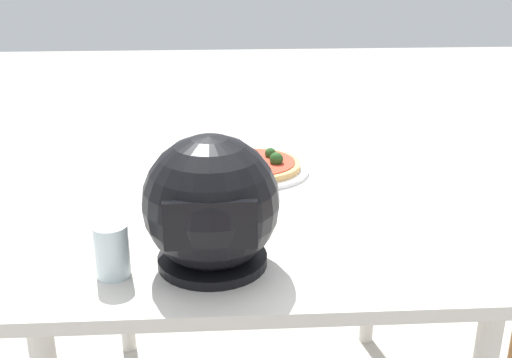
{
  "coord_description": "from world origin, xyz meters",
  "views": [
    {
      "loc": [
        0.09,
        1.49,
        1.41
      ],
      "look_at": [
        -0.01,
        -0.11,
        0.79
      ],
      "focal_mm": 43.97,
      "sensor_mm": 36.0,
      "label": 1
    }
  ],
  "objects_px": {
    "dining_table": "(256,233)",
    "pizza": "(257,164)",
    "drinking_glass": "(112,251)",
    "motorcycle_helmet": "(211,205)"
  },
  "relations": [
    {
      "from": "motorcycle_helmet",
      "to": "pizza",
      "type": "bearing_deg",
      "value": -102.95
    },
    {
      "from": "pizza",
      "to": "motorcycle_helmet",
      "type": "bearing_deg",
      "value": 77.05
    },
    {
      "from": "dining_table",
      "to": "pizza",
      "type": "distance_m",
      "value": 0.25
    },
    {
      "from": "motorcycle_helmet",
      "to": "drinking_glass",
      "type": "bearing_deg",
      "value": 9.98
    },
    {
      "from": "pizza",
      "to": "drinking_glass",
      "type": "bearing_deg",
      "value": 60.76
    },
    {
      "from": "motorcycle_helmet",
      "to": "drinking_glass",
      "type": "relative_size",
      "value": 2.51
    },
    {
      "from": "drinking_glass",
      "to": "motorcycle_helmet",
      "type": "bearing_deg",
      "value": -170.02
    },
    {
      "from": "pizza",
      "to": "drinking_glass",
      "type": "xyz_separation_m",
      "value": [
        0.32,
        0.58,
        0.03
      ]
    },
    {
      "from": "dining_table",
      "to": "pizza",
      "type": "relative_size",
      "value": 4.03
    },
    {
      "from": "dining_table",
      "to": "pizza",
      "type": "height_order",
      "value": "pizza"
    }
  ]
}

